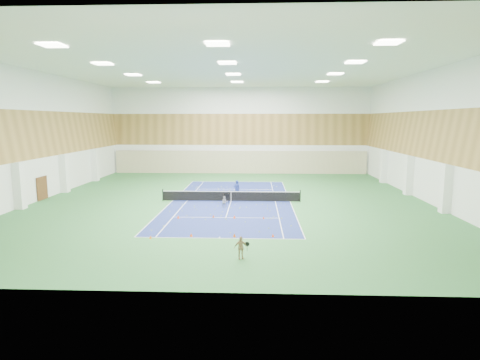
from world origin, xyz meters
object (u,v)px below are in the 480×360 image
(child_court, at_px, (225,202))
(ball_cart, at_px, (226,199))
(coach, at_px, (237,189))
(child_apron, at_px, (241,248))
(tennis_net, at_px, (231,195))

(child_court, distance_m, ball_cart, 1.73)
(coach, xyz_separation_m, ball_cart, (-0.84, -2.58, -0.42))
(coach, distance_m, child_apron, 17.17)
(coach, xyz_separation_m, child_court, (-0.82, -4.31, -0.38))
(ball_cart, bearing_deg, child_apron, -93.10)
(coach, bearing_deg, child_court, 61.81)
(child_apron, bearing_deg, coach, 77.35)
(tennis_net, bearing_deg, ball_cart, -109.86)
(child_court, relative_size, ball_cart, 1.09)
(child_apron, relative_size, ball_cart, 1.37)
(child_court, distance_m, child_apron, 12.97)
(child_apron, xyz_separation_m, ball_cart, (-1.91, 14.56, -0.17))
(tennis_net, relative_size, child_court, 12.81)
(child_court, bearing_deg, child_apron, -85.86)
(coach, relative_size, ball_cart, 1.91)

